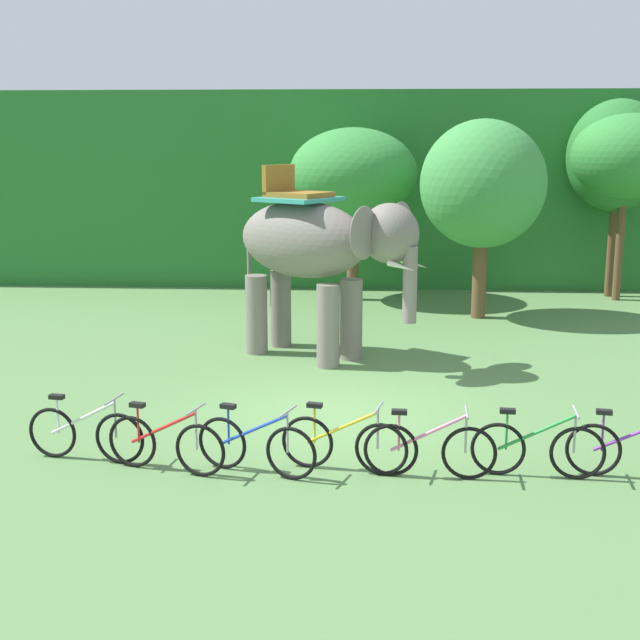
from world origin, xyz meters
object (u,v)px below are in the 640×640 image
at_px(tree_far_right, 617,156).
at_px(elephant, 317,248).
at_px(bike_green, 537,449).
at_px(tree_far_left, 353,174).
at_px(bike_blue, 256,446).
at_px(tree_center_right, 626,157).
at_px(bike_white, 85,433).
at_px(bike_pink, 429,449).
at_px(bike_purple, 634,451).
at_px(tree_left, 483,185).
at_px(bike_yellow, 344,443).
at_px(bike_red, 165,444).

xyz_separation_m(tree_far_right, elephant, (-7.62, -7.28, -1.60)).
bearing_deg(elephant, bike_green, -61.55).
distance_m(tree_far_left, bike_blue, 12.79).
xyz_separation_m(tree_center_right, bike_white, (-10.48, -12.42, -3.42)).
bearing_deg(bike_pink, bike_purple, 2.26).
xyz_separation_m(tree_far_left, elephant, (-0.57, -6.37, -1.16)).
bearing_deg(tree_far_right, tree_far_left, -172.63).
bearing_deg(bike_purple, elephant, 126.78).
height_order(tree_far_left, tree_left, tree_left).
bearing_deg(bike_yellow, tree_far_right, 62.30).
relative_size(tree_far_right, elephant, 1.33).
height_order(tree_center_right, bike_pink, tree_center_right).
bearing_deg(tree_far_left, bike_green, -77.87).
bearing_deg(bike_yellow, bike_white, 177.03).
bearing_deg(bike_white, bike_blue, -8.14).
relative_size(tree_center_right, bike_green, 2.90).
bearing_deg(tree_far_right, bike_purple, -103.57).
bearing_deg(bike_white, elephant, 63.92).
xyz_separation_m(bike_white, bike_yellow, (3.50, -0.18, 0.00)).
bearing_deg(elephant, tree_center_right, 41.17).
relative_size(bike_white, bike_green, 0.99).
distance_m(tree_left, bike_red, 11.82).
distance_m(elephant, bike_green, 6.99).
distance_m(bike_white, bike_green, 6.01).
bearing_deg(tree_far_right, bike_white, -128.75).
relative_size(bike_yellow, bike_purple, 0.99).
distance_m(bike_blue, bike_green, 3.64).
bearing_deg(bike_white, bike_yellow, -2.97).
relative_size(elephant, bike_white, 2.36).
height_order(tree_far_left, bike_pink, tree_far_left).
relative_size(bike_white, bike_pink, 0.99).
height_order(bike_white, bike_green, same).
distance_m(elephant, bike_pink, 6.56).
distance_m(tree_far_right, bike_yellow, 15.24).
relative_size(bike_pink, bike_green, 1.00).
bearing_deg(tree_far_left, tree_far_right, 7.37).
xyz_separation_m(bike_white, bike_green, (6.00, -0.24, 0.00)).
bearing_deg(bike_red, tree_left, 62.53).
xyz_separation_m(bike_yellow, bike_purple, (3.72, -0.06, 0.00)).
bearing_deg(tree_center_right, bike_green, -109.48).
xyz_separation_m(tree_far_right, bike_yellow, (-6.91, -13.15, -3.42)).
bearing_deg(bike_blue, tree_far_left, 85.43).
height_order(tree_far_right, bike_white, tree_far_right).
height_order(tree_far_right, bike_blue, tree_far_right).
height_order(tree_far_right, bike_yellow, tree_far_right).
xyz_separation_m(elephant, bike_purple, (4.43, -5.93, -1.82)).
bearing_deg(tree_left, elephant, -131.52).
bearing_deg(bike_blue, bike_green, 1.61).
distance_m(tree_far_left, bike_white, 12.87).
xyz_separation_m(tree_left, bike_yellow, (-2.96, -10.04, -2.82)).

